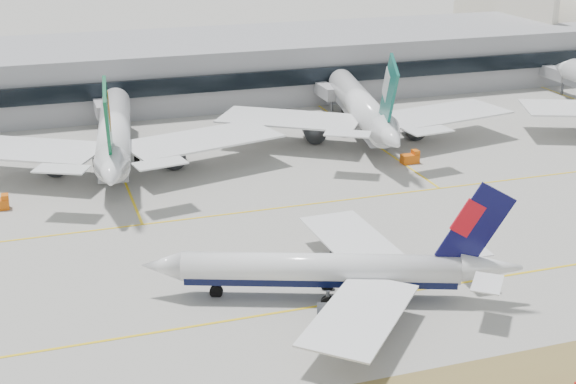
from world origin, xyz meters
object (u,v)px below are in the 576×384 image
object	(u,v)px
widebody_eva	(114,136)
terminal	(176,69)
taxiing_airliner	(334,270)
widebody_cathay	(362,109)

from	to	relation	value
widebody_eva	terminal	bearing A→B (deg)	-15.33
taxiing_airliner	terminal	bearing A→B (deg)	-70.55
taxiing_airliner	widebody_cathay	bearing A→B (deg)	-95.72
widebody_eva	widebody_cathay	distance (m)	54.57
widebody_eva	widebody_cathay	size ratio (longest dim) A/B	1.02
taxiing_airliner	widebody_eva	xyz separation A→B (m)	(-20.88, 65.18, 2.20)
widebody_cathay	terminal	size ratio (longest dim) A/B	0.23
taxiing_airliner	terminal	xyz separation A→B (m)	(1.67, 118.34, 3.40)
widebody_eva	terminal	distance (m)	57.76
widebody_eva	taxiing_airliner	bearing A→B (deg)	-154.57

